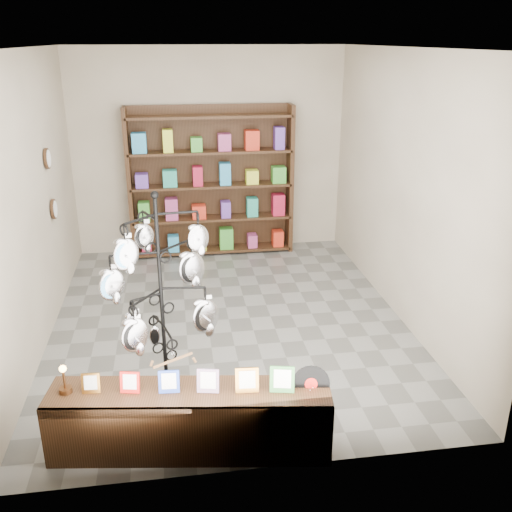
{
  "coord_description": "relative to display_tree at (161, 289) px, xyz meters",
  "views": [
    {
      "loc": [
        -0.57,
        -5.96,
        3.1
      ],
      "look_at": [
        0.17,
        -1.0,
        1.17
      ],
      "focal_mm": 40.0,
      "sensor_mm": 36.0,
      "label": 1
    }
  ],
  "objects": [
    {
      "name": "front_shelf",
      "position": [
        0.18,
        -0.62,
        -0.87
      ],
      "size": [
        2.24,
        0.75,
        0.78
      ],
      "rotation": [
        0.0,
        0.0,
        -0.14
      ],
      "color": "black",
      "rests_on": "ground"
    },
    {
      "name": "wall_clocks",
      "position": [
        -1.26,
        2.37,
        0.36
      ],
      "size": [
        0.03,
        0.24,
        0.84
      ],
      "color": "black",
      "rests_on": "ground"
    },
    {
      "name": "display_tree",
      "position": [
        0.0,
        0.0,
        0.0
      ],
      "size": [
        1.1,
        1.1,
        1.98
      ],
      "rotation": [
        0.0,
        0.0,
        0.43
      ],
      "color": "black",
      "rests_on": "ground"
    },
    {
      "name": "back_shelving",
      "position": [
        0.71,
        3.87,
        -0.11
      ],
      "size": [
        2.42,
        0.36,
        2.2
      ],
      "color": "black",
      "rests_on": "ground"
    },
    {
      "name": "ground",
      "position": [
        0.71,
        1.57,
        -1.14
      ],
      "size": [
        5.0,
        5.0,
        0.0
      ],
      "primitive_type": "plane",
      "color": "slate",
      "rests_on": "ground"
    },
    {
      "name": "room_envelope",
      "position": [
        0.71,
        1.57,
        0.71
      ],
      "size": [
        5.0,
        5.0,
        5.0
      ],
      "color": "#BEB199",
      "rests_on": "ground"
    }
  ]
}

